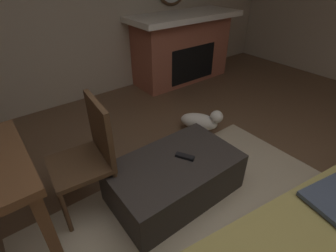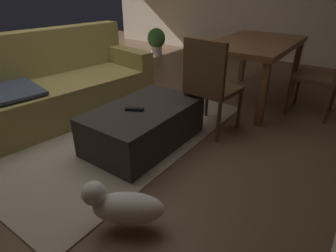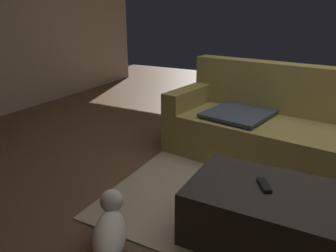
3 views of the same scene
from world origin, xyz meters
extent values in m
plane|color=brown|center=(0.00, 0.00, 0.00)|extent=(9.45, 9.45, 0.00)
cube|color=tan|center=(-0.02, -0.13, 0.01)|extent=(2.60, 2.00, 0.01)
cube|color=#9E8E4C|center=(-0.17, 0.45, 0.21)|extent=(2.32, 1.16, 0.42)
cube|color=#9E8E4C|center=(-0.13, 0.78, 0.66)|extent=(2.23, 0.51, 0.49)
cube|color=#9E8E4C|center=(-1.18, 0.60, 0.52)|extent=(0.30, 0.88, 0.20)
cube|color=#3D475B|center=(-0.61, 0.52, 0.45)|extent=(0.69, 0.82, 0.03)
cube|color=#2D2826|center=(-0.02, -0.71, 0.19)|extent=(1.08, 0.65, 0.37)
cube|color=black|center=(-0.11, -0.69, 0.39)|extent=(0.12, 0.16, 0.02)
ellipsoid|color=silver|center=(-0.86, -1.29, 0.15)|extent=(0.40, 0.48, 0.20)
sphere|color=silver|center=(-0.96, -1.12, 0.26)|extent=(0.15, 0.15, 0.15)
camera|label=1|loc=(0.98, 0.50, 1.74)|focal=26.98mm
camera|label=2|loc=(-1.77, -2.24, 1.38)|focal=30.18mm
camera|label=3|loc=(0.19, -2.51, 1.41)|focal=34.65mm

